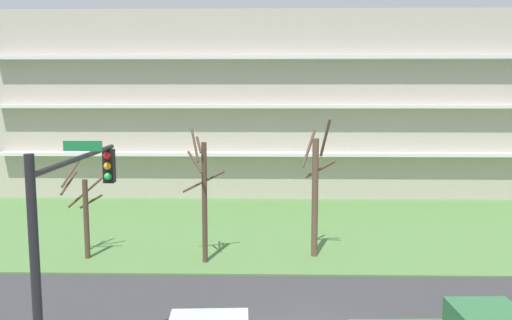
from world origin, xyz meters
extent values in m
cube|color=#547F42|center=(0.00, 14.00, 0.04)|extent=(80.00, 16.00, 0.08)
cube|color=#B2A899|center=(0.00, 27.55, 6.70)|extent=(42.36, 11.09, 13.41)
cube|color=silver|center=(0.00, 21.55, 3.35)|extent=(40.67, 0.90, 0.24)
cube|color=silver|center=(0.00, 21.55, 6.70)|extent=(40.67, 0.90, 0.24)
cube|color=silver|center=(0.00, 21.55, 10.06)|extent=(40.67, 0.90, 0.24)
cylinder|color=#4C3828|center=(-9.70, 8.04, 1.89)|extent=(0.24, 0.24, 3.78)
cylinder|color=#4C3828|center=(-9.63, 8.58, 2.65)|extent=(1.16, 0.24, 0.73)
cylinder|color=#4C3828|center=(-9.95, 8.78, 3.03)|extent=(1.59, 0.63, 1.40)
cylinder|color=#4C3828|center=(-10.36, 8.28, 4.12)|extent=(0.62, 1.42, 1.31)
cylinder|color=#4C3828|center=(-10.46, 8.13, 3.61)|extent=(0.29, 1.59, 0.89)
cylinder|color=#4C3828|center=(-4.16, 7.60, 2.77)|extent=(0.24, 0.24, 5.55)
cylinder|color=#4C3828|center=(-4.37, 7.50, 5.45)|extent=(0.34, 0.54, 0.72)
cylinder|color=#4C3828|center=(-4.53, 7.42, 5.42)|extent=(0.50, 0.86, 1.42)
cylinder|color=#4C3828|center=(-4.31, 8.55, 3.62)|extent=(1.97, 0.40, 1.01)
cylinder|color=#4C3828|center=(-4.52, 7.26, 4.71)|extent=(0.80, 0.84, 0.91)
cylinder|color=brown|center=(0.87, 8.61, 2.82)|extent=(0.30, 0.30, 5.64)
cylinder|color=brown|center=(1.15, 9.26, 4.11)|extent=(1.41, 0.71, 0.95)
cylinder|color=brown|center=(1.32, 8.76, 5.65)|extent=(0.46, 1.05, 1.83)
cylinder|color=brown|center=(0.58, 8.91, 5.15)|extent=(0.77, 0.77, 1.73)
cylinder|color=black|center=(-5.59, -4.06, 6.32)|extent=(0.12, 5.09, 0.12)
cube|color=black|center=(-5.59, -1.81, 5.82)|extent=(0.28, 0.28, 0.90)
sphere|color=red|center=(-5.59, -1.96, 6.12)|extent=(0.20, 0.20, 0.20)
sphere|color=#F2A519|center=(-5.59, -1.96, 5.84)|extent=(0.20, 0.20, 0.20)
sphere|color=green|center=(-5.59, -1.96, 5.56)|extent=(0.20, 0.20, 0.20)
cube|color=#197238|center=(-5.59, -3.80, 6.57)|extent=(0.90, 0.04, 0.24)
camera|label=1|loc=(-1.31, -16.07, 7.86)|focal=37.86mm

